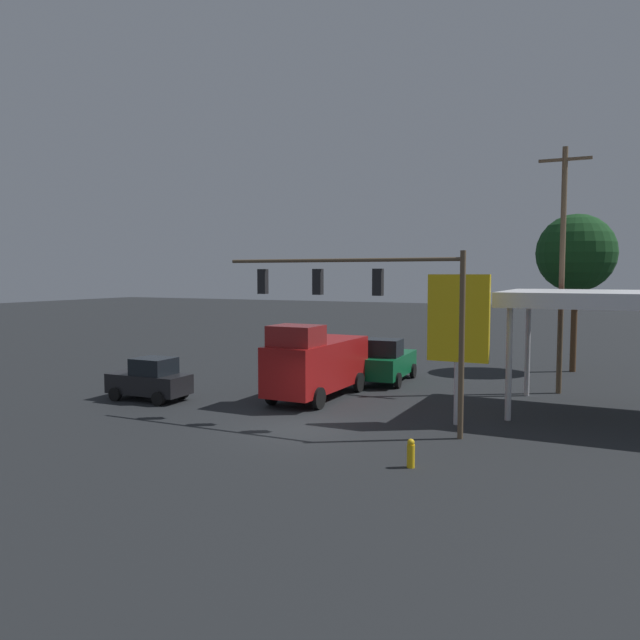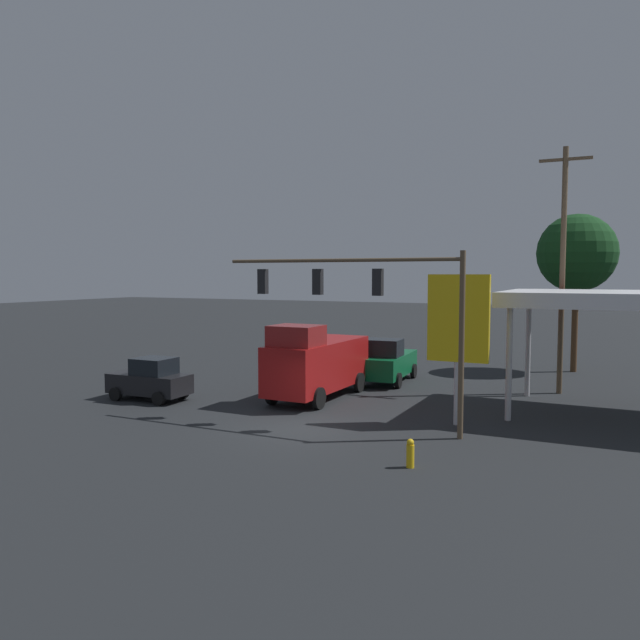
{
  "view_description": "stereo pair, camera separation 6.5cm",
  "coord_description": "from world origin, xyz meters",
  "px_view_note": "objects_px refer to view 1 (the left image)",
  "views": [
    {
      "loc": [
        -10.84,
        20.51,
        5.83
      ],
      "look_at": [
        0.0,
        -2.0,
        3.97
      ],
      "focal_mm": 35.0,
      "sensor_mm": 36.0,
      "label": 1
    },
    {
      "loc": [
        -10.89,
        20.48,
        5.83
      ],
      "look_at": [
        0.0,
        -2.0,
        3.97
      ],
      "focal_mm": 35.0,
      "sensor_mm": 36.0,
      "label": 2
    }
  ],
  "objects_px": {
    "price_sign": "(458,323)",
    "delivery_truck": "(316,363)",
    "utility_pole": "(562,266)",
    "hatchback_crossing": "(150,380)",
    "traffic_signal_assembly": "(365,296)",
    "street_tree": "(576,253)",
    "pickup_parked": "(387,362)",
    "fire_hydrant": "(411,453)"
  },
  "relations": [
    {
      "from": "hatchback_crossing",
      "to": "delivery_truck",
      "type": "distance_m",
      "value": 7.7
    },
    {
      "from": "traffic_signal_assembly",
      "to": "delivery_truck",
      "type": "bearing_deg",
      "value": -45.61
    },
    {
      "from": "utility_pole",
      "to": "pickup_parked",
      "type": "height_order",
      "value": "utility_pole"
    },
    {
      "from": "traffic_signal_assembly",
      "to": "fire_hydrant",
      "type": "relative_size",
      "value": 10.9
    },
    {
      "from": "pickup_parked",
      "to": "fire_hydrant",
      "type": "xyz_separation_m",
      "value": [
        -5.67,
        13.74,
        -0.67
      ]
    },
    {
      "from": "price_sign",
      "to": "street_tree",
      "type": "height_order",
      "value": "street_tree"
    },
    {
      "from": "traffic_signal_assembly",
      "to": "price_sign",
      "type": "height_order",
      "value": "traffic_signal_assembly"
    },
    {
      "from": "traffic_signal_assembly",
      "to": "fire_hydrant",
      "type": "height_order",
      "value": "traffic_signal_assembly"
    },
    {
      "from": "utility_pole",
      "to": "price_sign",
      "type": "distance_m",
      "value": 9.27
    },
    {
      "from": "traffic_signal_assembly",
      "to": "hatchback_crossing",
      "type": "relative_size",
      "value": 2.51
    },
    {
      "from": "traffic_signal_assembly",
      "to": "hatchback_crossing",
      "type": "height_order",
      "value": "traffic_signal_assembly"
    },
    {
      "from": "delivery_truck",
      "to": "fire_hydrant",
      "type": "height_order",
      "value": "delivery_truck"
    },
    {
      "from": "pickup_parked",
      "to": "utility_pole",
      "type": "bearing_deg",
      "value": 90.43
    },
    {
      "from": "pickup_parked",
      "to": "delivery_truck",
      "type": "relative_size",
      "value": 0.78
    },
    {
      "from": "price_sign",
      "to": "delivery_truck",
      "type": "bearing_deg",
      "value": -16.84
    },
    {
      "from": "pickup_parked",
      "to": "hatchback_crossing",
      "type": "distance_m",
      "value": 12.39
    },
    {
      "from": "hatchback_crossing",
      "to": "pickup_parked",
      "type": "bearing_deg",
      "value": -132.7
    },
    {
      "from": "traffic_signal_assembly",
      "to": "delivery_truck",
      "type": "height_order",
      "value": "traffic_signal_assembly"
    },
    {
      "from": "traffic_signal_assembly",
      "to": "pickup_parked",
      "type": "height_order",
      "value": "traffic_signal_assembly"
    },
    {
      "from": "street_tree",
      "to": "fire_hydrant",
      "type": "relative_size",
      "value": 10.62
    },
    {
      "from": "utility_pole",
      "to": "pickup_parked",
      "type": "bearing_deg",
      "value": 4.53
    },
    {
      "from": "price_sign",
      "to": "fire_hydrant",
      "type": "relative_size",
      "value": 6.6
    },
    {
      "from": "hatchback_crossing",
      "to": "delivery_truck",
      "type": "relative_size",
      "value": 0.56
    },
    {
      "from": "traffic_signal_assembly",
      "to": "utility_pole",
      "type": "distance_m",
      "value": 12.16
    },
    {
      "from": "pickup_parked",
      "to": "fire_hydrant",
      "type": "height_order",
      "value": "pickup_parked"
    },
    {
      "from": "utility_pole",
      "to": "hatchback_crossing",
      "type": "xyz_separation_m",
      "value": [
        16.89,
        9.92,
        -5.28
      ]
    },
    {
      "from": "price_sign",
      "to": "fire_hydrant",
      "type": "distance_m",
      "value": 6.91
    },
    {
      "from": "traffic_signal_assembly",
      "to": "price_sign",
      "type": "relative_size",
      "value": 1.65
    },
    {
      "from": "street_tree",
      "to": "pickup_parked",
      "type": "bearing_deg",
      "value": 43.27
    },
    {
      "from": "price_sign",
      "to": "delivery_truck",
      "type": "xyz_separation_m",
      "value": [
        7.13,
        -2.16,
        -2.26
      ]
    },
    {
      "from": "street_tree",
      "to": "fire_hydrant",
      "type": "xyz_separation_m",
      "value": [
        3.12,
        22.01,
        -6.58
      ]
    },
    {
      "from": "street_tree",
      "to": "fire_hydrant",
      "type": "height_order",
      "value": "street_tree"
    },
    {
      "from": "traffic_signal_assembly",
      "to": "street_tree",
      "type": "relative_size",
      "value": 1.03
    },
    {
      "from": "delivery_truck",
      "to": "street_tree",
      "type": "xyz_separation_m",
      "value": [
        -10.27,
        -13.91,
        5.33
      ]
    },
    {
      "from": "hatchback_crossing",
      "to": "street_tree",
      "type": "bearing_deg",
      "value": -135.14
    },
    {
      "from": "price_sign",
      "to": "hatchback_crossing",
      "type": "bearing_deg",
      "value": 5.94
    },
    {
      "from": "utility_pole",
      "to": "hatchback_crossing",
      "type": "distance_m",
      "value": 20.29
    },
    {
      "from": "traffic_signal_assembly",
      "to": "utility_pole",
      "type": "bearing_deg",
      "value": -120.04
    },
    {
      "from": "price_sign",
      "to": "utility_pole",
      "type": "bearing_deg",
      "value": -109.45
    },
    {
      "from": "street_tree",
      "to": "utility_pole",
      "type": "bearing_deg",
      "value": 88.87
    },
    {
      "from": "hatchback_crossing",
      "to": "delivery_truck",
      "type": "bearing_deg",
      "value": -152.89
    },
    {
      "from": "hatchback_crossing",
      "to": "fire_hydrant",
      "type": "bearing_deg",
      "value": 161.14
    }
  ]
}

